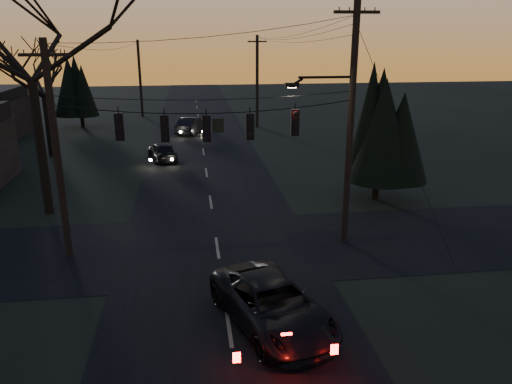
{
  "coord_description": "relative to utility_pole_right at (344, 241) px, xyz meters",
  "views": [
    {
      "loc": [
        -0.94,
        -9.34,
        8.64
      ],
      "look_at": [
        1.37,
        7.95,
        3.07
      ],
      "focal_mm": 35.0,
      "sensor_mm": 36.0,
      "label": 1
    }
  ],
  "objects": [
    {
      "name": "utility_pole_left",
      "position": [
        -11.5,
        0.0,
        0.0
      ],
      "size": [
        1.8,
        0.3,
        8.5
      ],
      "primitive_type": null,
      "color": "black",
      "rests_on": "ground"
    },
    {
      "name": "bare_tree_dist",
      "position": [
        -16.61,
        18.21,
        5.94
      ],
      "size": [
        6.64,
        6.64,
        8.5
      ],
      "color": "black",
      "rests_on": "ground"
    },
    {
      "name": "utility_pole_far_l",
      "position": [
        -11.5,
        36.0,
        0.0
      ],
      "size": [
        0.3,
        0.3,
        8.0
      ],
      "primitive_type": null,
      "color": "black",
      "rests_on": "ground"
    },
    {
      "name": "evergreen_dist",
      "position": [
        -16.62,
        29.9,
        3.69
      ],
      "size": [
        3.27,
        3.27,
        6.2
      ],
      "color": "black",
      "rests_on": "ground"
    },
    {
      "name": "sedan_oncoming_b",
      "position": [
        -6.3,
        25.58,
        0.73
      ],
      "size": [
        2.99,
        4.67,
        1.45
      ],
      "primitive_type": "imported",
      "rotation": [
        0.0,
        0.0,
        2.78
      ],
      "color": "black",
      "rests_on": "ground"
    },
    {
      "name": "sedan_oncoming_a",
      "position": [
        -8.45,
        15.73,
        0.67
      ],
      "size": [
        2.45,
        4.17,
        1.33
      ],
      "primitive_type": "imported",
      "rotation": [
        0.0,
        0.0,
        3.38
      ],
      "color": "black",
      "rests_on": "ground"
    },
    {
      "name": "suv_near",
      "position": [
        -4.16,
        -6.05,
        0.72
      ],
      "size": [
        3.89,
        5.68,
        1.44
      ],
      "primitive_type": "imported",
      "rotation": [
        0.0,
        0.0,
        0.32
      ],
      "color": "black",
      "rests_on": "ground"
    },
    {
      "name": "utility_pole_far_r",
      "position": [
        0.0,
        28.0,
        0.0
      ],
      "size": [
        1.8,
        0.3,
        8.5
      ],
      "primitive_type": null,
      "color": "black",
      "rests_on": "ground"
    },
    {
      "name": "bare_tree_left",
      "position": [
        -13.64,
        5.48,
        9.09
      ],
      "size": [
        10.62,
        10.62,
        12.99
      ],
      "color": "black",
      "rests_on": "ground"
    },
    {
      "name": "main_road",
      "position": [
        -5.5,
        10.0,
        0.01
      ],
      "size": [
        8.0,
        120.0,
        0.02
      ],
      "primitive_type": "cube",
      "color": "black",
      "rests_on": "ground"
    },
    {
      "name": "cross_road",
      "position": [
        -5.5,
        0.0,
        0.01
      ],
      "size": [
        60.0,
        7.0,
        0.02
      ],
      "primitive_type": "cube",
      "color": "black",
      "rests_on": "ground"
    },
    {
      "name": "span_signal_assembly",
      "position": [
        -5.74,
        0.0,
        5.18
      ],
      "size": [
        11.5,
        0.44,
        1.66
      ],
      "color": "black",
      "rests_on": "ground"
    },
    {
      "name": "utility_pole_right",
      "position": [
        0.0,
        0.0,
        0.0
      ],
      "size": [
        5.0,
        0.3,
        10.0
      ],
      "primitive_type": null,
      "color": "black",
      "rests_on": "ground"
    },
    {
      "name": "evergreen_right",
      "position": [
        3.44,
        5.44,
        4.23
      ],
      "size": [
        3.95,
        3.95,
        7.27
      ],
      "color": "black",
      "rests_on": "ground"
    }
  ]
}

